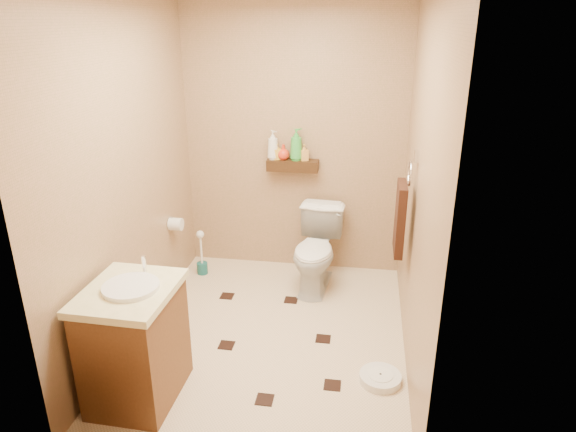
# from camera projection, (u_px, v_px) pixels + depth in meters

# --- Properties ---
(ground) EXTENTS (2.50, 2.50, 0.00)m
(ground) POSITION_uv_depth(u_px,v_px,m) (270.00, 336.00, 3.89)
(ground) COLOR beige
(ground) RESTS_ON ground
(wall_back) EXTENTS (2.00, 0.04, 2.40)m
(wall_back) POSITION_uv_depth(u_px,v_px,m) (294.00, 144.00, 4.61)
(wall_back) COLOR #A67D5F
(wall_back) RESTS_ON ground
(wall_front) EXTENTS (2.00, 0.04, 2.40)m
(wall_front) POSITION_uv_depth(u_px,v_px,m) (215.00, 270.00, 2.31)
(wall_front) COLOR #A67D5F
(wall_front) RESTS_ON ground
(wall_left) EXTENTS (0.04, 2.50, 2.40)m
(wall_left) POSITION_uv_depth(u_px,v_px,m) (128.00, 179.00, 3.60)
(wall_left) COLOR #A67D5F
(wall_left) RESTS_ON ground
(wall_right) EXTENTS (0.04, 2.50, 2.40)m
(wall_right) POSITION_uv_depth(u_px,v_px,m) (419.00, 193.00, 3.32)
(wall_right) COLOR #A67D5F
(wall_right) RESTS_ON ground
(wall_shelf) EXTENTS (0.46, 0.14, 0.10)m
(wall_shelf) POSITION_uv_depth(u_px,v_px,m) (293.00, 165.00, 4.60)
(wall_shelf) COLOR #3A2010
(wall_shelf) RESTS_ON wall_back
(floor_accents) EXTENTS (1.10, 1.34, 0.01)m
(floor_accents) POSITION_uv_depth(u_px,v_px,m) (276.00, 340.00, 3.85)
(floor_accents) COLOR black
(floor_accents) RESTS_ON ground
(toilet) EXTENTS (0.45, 0.72, 0.71)m
(toilet) POSITION_uv_depth(u_px,v_px,m) (316.00, 250.00, 4.49)
(toilet) COLOR white
(toilet) RESTS_ON ground
(vanity) EXTENTS (0.53, 0.64, 0.89)m
(vanity) POSITION_uv_depth(u_px,v_px,m) (135.00, 342.00, 3.16)
(vanity) COLOR brown
(vanity) RESTS_ON ground
(bathroom_scale) EXTENTS (0.32, 0.32, 0.06)m
(bathroom_scale) POSITION_uv_depth(u_px,v_px,m) (380.00, 378.00, 3.40)
(bathroom_scale) COLOR white
(bathroom_scale) RESTS_ON ground
(toilet_brush) EXTENTS (0.10, 0.10, 0.44)m
(toilet_brush) POSITION_uv_depth(u_px,v_px,m) (202.00, 259.00, 4.79)
(toilet_brush) COLOR #17595C
(toilet_brush) RESTS_ON ground
(towel_ring) EXTENTS (0.12, 0.30, 0.76)m
(towel_ring) POSITION_uv_depth(u_px,v_px,m) (401.00, 215.00, 3.65)
(towel_ring) COLOR silver
(towel_ring) RESTS_ON wall_right
(toilet_paper) EXTENTS (0.12, 0.11, 0.12)m
(toilet_paper) POSITION_uv_depth(u_px,v_px,m) (176.00, 224.00, 4.41)
(toilet_paper) COLOR white
(toilet_paper) RESTS_ON wall_left
(bottle_a) EXTENTS (0.14, 0.14, 0.26)m
(bottle_a) POSITION_uv_depth(u_px,v_px,m) (273.00, 145.00, 4.56)
(bottle_a) COLOR silver
(bottle_a) RESTS_ON wall_shelf
(bottle_b) EXTENTS (0.08, 0.08, 0.14)m
(bottle_b) POSITION_uv_depth(u_px,v_px,m) (277.00, 151.00, 4.58)
(bottle_b) COLOR gold
(bottle_b) RESTS_ON wall_shelf
(bottle_c) EXTENTS (0.15, 0.15, 0.14)m
(bottle_c) POSITION_uv_depth(u_px,v_px,m) (283.00, 152.00, 4.57)
(bottle_c) COLOR red
(bottle_c) RESTS_ON wall_shelf
(bottle_d) EXTENTS (0.15, 0.15, 0.28)m
(bottle_d) POSITION_uv_depth(u_px,v_px,m) (296.00, 144.00, 4.53)
(bottle_d) COLOR green
(bottle_d) RESTS_ON wall_shelf
(bottle_e) EXTENTS (0.09, 0.09, 0.15)m
(bottle_e) POSITION_uv_depth(u_px,v_px,m) (304.00, 152.00, 4.54)
(bottle_e) COLOR gold
(bottle_e) RESTS_ON wall_shelf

